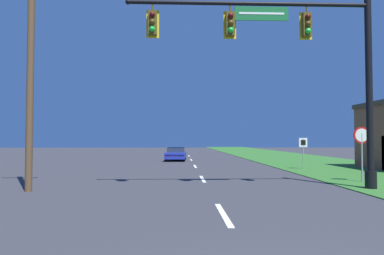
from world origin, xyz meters
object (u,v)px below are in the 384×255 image
object	(u,v)px
signal_mast	(304,59)
route_sign_post	(303,146)
car_ahead	(176,154)
utility_pole_near	(31,54)
stop_sign	(362,142)

from	to	relation	value
signal_mast	route_sign_post	size ratio (longest dim) A/B	4.87
car_ahead	route_sign_post	size ratio (longest dim) A/B	2.32
utility_pole_near	stop_sign	bearing A→B (deg)	8.79
route_sign_post	utility_pole_near	distance (m)	16.82
route_sign_post	utility_pole_near	world-z (taller)	utility_pole_near
signal_mast	car_ahead	size ratio (longest dim) A/B	2.10
signal_mast	stop_sign	bearing A→B (deg)	31.59
signal_mast	stop_sign	size ratio (longest dim) A/B	3.95
route_sign_post	car_ahead	bearing A→B (deg)	129.50
car_ahead	utility_pole_near	distance (m)	20.34
stop_sign	utility_pole_near	world-z (taller)	utility_pole_near
signal_mast	utility_pole_near	world-z (taller)	utility_pole_near
signal_mast	stop_sign	distance (m)	5.22
route_sign_post	utility_pole_near	xyz separation A→B (m)	(-13.80, -8.87, 3.70)
car_ahead	stop_sign	distance (m)	19.02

